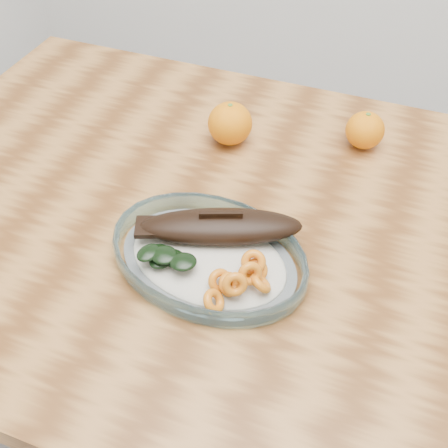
{
  "coord_description": "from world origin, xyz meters",
  "views": [
    {
      "loc": [
        0.18,
        -0.57,
        1.34
      ],
      "look_at": [
        -0.02,
        -0.04,
        0.77
      ],
      "focal_mm": 45.0,
      "sensor_mm": 36.0,
      "label": 1
    }
  ],
  "objects_px": {
    "dining_table": "(243,265)",
    "plated_meal": "(209,253)",
    "orange_left": "(230,123)",
    "orange_right": "(365,130)"
  },
  "relations": [
    {
      "from": "dining_table",
      "to": "orange_right",
      "type": "relative_size",
      "value": 18.42
    },
    {
      "from": "plated_meal",
      "to": "orange_right",
      "type": "bearing_deg",
      "value": 74.41
    },
    {
      "from": "plated_meal",
      "to": "orange_right",
      "type": "distance_m",
      "value": 0.37
    },
    {
      "from": "orange_left",
      "to": "orange_right",
      "type": "xyz_separation_m",
      "value": [
        0.22,
        0.07,
        -0.01
      ]
    },
    {
      "from": "dining_table",
      "to": "plated_meal",
      "type": "relative_size",
      "value": 2.11
    },
    {
      "from": "dining_table",
      "to": "orange_left",
      "type": "relative_size",
      "value": 15.89
    },
    {
      "from": "dining_table",
      "to": "orange_left",
      "type": "height_order",
      "value": "orange_left"
    },
    {
      "from": "dining_table",
      "to": "plated_meal",
      "type": "xyz_separation_m",
      "value": [
        -0.02,
        -0.09,
        0.12
      ]
    },
    {
      "from": "orange_left",
      "to": "orange_right",
      "type": "relative_size",
      "value": 1.16
    },
    {
      "from": "plated_meal",
      "to": "orange_left",
      "type": "relative_size",
      "value": 7.53
    }
  ]
}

